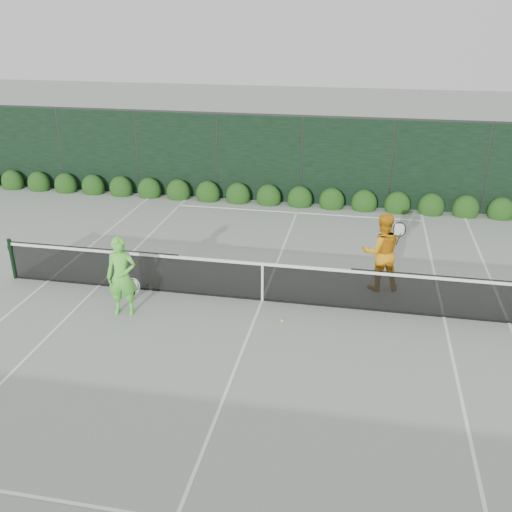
# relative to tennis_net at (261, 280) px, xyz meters

# --- Properties ---
(ground) EXTENTS (80.00, 80.00, 0.00)m
(ground) POSITION_rel_tennis_net_xyz_m (0.02, 0.00, -0.53)
(ground) COLOR gray
(ground) RESTS_ON ground
(tennis_net) EXTENTS (12.90, 0.10, 1.07)m
(tennis_net) POSITION_rel_tennis_net_xyz_m (0.00, 0.00, 0.00)
(tennis_net) COLOR black
(tennis_net) RESTS_ON ground
(player_woman) EXTENTS (0.72, 0.53, 1.82)m
(player_woman) POSITION_rel_tennis_net_xyz_m (-2.90, -1.17, 0.38)
(player_woman) COLOR #5BDB40
(player_woman) RESTS_ON ground
(player_man) EXTENTS (1.10, 0.94, 1.94)m
(player_man) POSITION_rel_tennis_net_xyz_m (2.70, 1.20, 0.44)
(player_man) COLOR orange
(player_man) RESTS_ON ground
(court_lines) EXTENTS (11.03, 23.83, 0.01)m
(court_lines) POSITION_rel_tennis_net_xyz_m (0.02, 0.00, -0.53)
(court_lines) COLOR white
(court_lines) RESTS_ON ground
(windscreen_fence) EXTENTS (32.00, 21.07, 3.06)m
(windscreen_fence) POSITION_rel_tennis_net_xyz_m (0.02, -2.71, 0.98)
(windscreen_fence) COLOR black
(windscreen_fence) RESTS_ON ground
(hedge_row) EXTENTS (31.66, 0.65, 0.94)m
(hedge_row) POSITION_rel_tennis_net_xyz_m (0.02, 7.15, -0.30)
(hedge_row) COLOR #113D10
(hedge_row) RESTS_ON ground
(tennis_balls) EXTENTS (3.67, 1.19, 0.07)m
(tennis_balls) POSITION_rel_tennis_net_xyz_m (-1.75, -0.39, -0.50)
(tennis_balls) COLOR #C6F736
(tennis_balls) RESTS_ON ground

